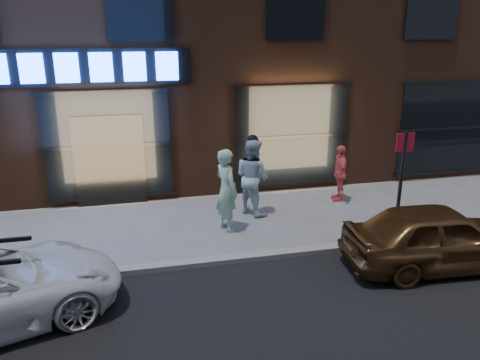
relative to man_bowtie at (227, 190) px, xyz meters
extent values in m
plane|color=slate|center=(-2.65, -1.61, -0.97)|extent=(90.00, 90.00, 0.00)
cube|color=gray|center=(-2.65, -1.61, -0.91)|extent=(60.00, 0.25, 0.12)
cube|color=#54301E|center=(-2.65, 6.39, 4.03)|extent=(30.00, 8.00, 10.00)
cube|color=black|center=(-3.05, 2.34, 2.63)|extent=(5.20, 0.06, 0.90)
cube|color=black|center=(-2.65, 2.31, 0.23)|extent=(1.80, 0.10, 2.40)
cube|color=#FFBF72|center=(-2.65, 2.37, 0.63)|extent=(3.00, 0.04, 2.60)
cube|color=black|center=(-2.65, 2.33, 0.63)|extent=(3.20, 0.06, 2.80)
cube|color=#FFBF72|center=(2.35, 2.37, 0.63)|extent=(3.00, 0.04, 2.60)
cube|color=black|center=(2.35, 2.33, 0.63)|extent=(3.20, 0.06, 2.80)
cube|color=#FFBF72|center=(7.35, 2.37, 0.63)|extent=(3.00, 0.04, 2.60)
cube|color=black|center=(7.35, 2.33, 0.63)|extent=(3.20, 0.06, 2.80)
cube|color=black|center=(-1.65, 2.33, 4.03)|extent=(1.60, 0.06, 1.60)
cube|color=black|center=(2.35, 2.33, 4.03)|extent=(1.60, 0.06, 1.60)
cube|color=black|center=(6.35, 2.33, 4.03)|extent=(1.60, 0.06, 1.60)
cube|color=#2659FF|center=(-4.25, 2.27, 2.63)|extent=(0.55, 0.12, 0.70)
cube|color=#2659FF|center=(-3.45, 2.27, 2.63)|extent=(0.55, 0.12, 0.70)
cube|color=#2659FF|center=(-2.65, 2.27, 2.63)|extent=(0.55, 0.12, 0.70)
cube|color=#2659FF|center=(-1.85, 2.27, 2.63)|extent=(0.55, 0.12, 0.70)
cube|color=#2659FF|center=(-1.05, 2.27, 2.63)|extent=(0.55, 0.12, 0.70)
imported|color=#B4EDC8|center=(0.00, 0.00, 0.00)|extent=(0.68, 0.83, 1.95)
imported|color=silver|center=(0.84, 0.87, 0.00)|extent=(1.13, 1.19, 1.95)
imported|color=#F56568|center=(3.38, 1.24, -0.20)|extent=(0.55, 0.96, 1.55)
imported|color=brown|center=(3.71, -2.70, -0.33)|extent=(3.87, 1.76, 1.29)
cylinder|color=#262628|center=(3.53, -1.43, 0.26)|extent=(0.08, 0.08, 2.46)
cube|color=#B6142C|center=(3.53, -1.43, 1.27)|extent=(0.39, 0.06, 0.39)
camera|label=1|loc=(-1.97, -9.93, 3.56)|focal=35.00mm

